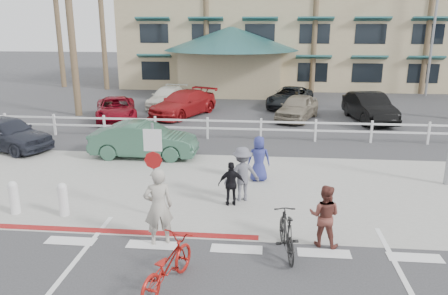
# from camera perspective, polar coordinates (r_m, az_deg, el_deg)

# --- Properties ---
(ground) EXTENTS (140.00, 140.00, 0.00)m
(ground) POSITION_cam_1_polar(r_m,az_deg,el_deg) (9.89, 1.39, -14.87)
(ground) COLOR #333335
(sidewalk_plaza) EXTENTS (22.00, 7.00, 0.01)m
(sidewalk_plaza) POSITION_cam_1_polar(r_m,az_deg,el_deg) (13.93, 2.76, -5.35)
(sidewalk_plaza) COLOR gray
(sidewalk_plaza) RESTS_ON ground
(cross_street) EXTENTS (40.00, 5.00, 0.01)m
(cross_street) POSITION_cam_1_polar(r_m,az_deg,el_deg) (17.72, 3.42, -0.67)
(cross_street) COLOR #333335
(cross_street) RESTS_ON ground
(parking_lot) EXTENTS (50.00, 16.00, 0.01)m
(parking_lot) POSITION_cam_1_polar(r_m,az_deg,el_deg) (26.96, 4.22, 5.09)
(parking_lot) COLOR #333335
(parking_lot) RESTS_ON ground
(curb_red) EXTENTS (7.00, 0.25, 0.02)m
(curb_red) POSITION_cam_1_polar(r_m,az_deg,el_deg) (11.49, -13.51, -10.63)
(curb_red) COLOR maroon
(curb_red) RESTS_ON ground
(rail_fence) EXTENTS (29.40, 0.16, 1.00)m
(rail_fence) POSITION_cam_1_polar(r_m,az_deg,el_deg) (19.51, 5.14, 2.36)
(rail_fence) COLOR silver
(rail_fence) RESTS_ON ground
(building) EXTENTS (28.00, 16.00, 11.30)m
(building) POSITION_cam_1_polar(r_m,az_deg,el_deg) (39.50, 7.94, 16.66)
(building) COLOR tan
(building) RESTS_ON ground
(sign_post) EXTENTS (0.50, 0.10, 2.90)m
(sign_post) POSITION_cam_1_polar(r_m,az_deg,el_deg) (11.63, -9.13, -2.36)
(sign_post) COLOR gray
(sign_post) RESTS_ON ground
(bollard_0) EXTENTS (0.26, 0.26, 0.95)m
(bollard_0) POSITION_cam_1_polar(r_m,az_deg,el_deg) (12.64, -20.27, -6.38)
(bollard_0) COLOR silver
(bollard_0) RESTS_ON ground
(bollard_1) EXTENTS (0.26, 0.26, 0.95)m
(bollard_1) POSITION_cam_1_polar(r_m,az_deg,el_deg) (13.30, -25.74, -5.90)
(bollard_1) COLOR silver
(bollard_1) RESTS_ON ground
(streetlight_1) EXTENTS (0.60, 2.00, 9.50)m
(streetlight_1) POSITION_cam_1_polar(r_m,az_deg,el_deg) (34.42, 25.73, 13.92)
(streetlight_1) COLOR gray
(streetlight_1) RESTS_ON ground
(palm_1) EXTENTS (4.00, 4.00, 13.00)m
(palm_1) POSITION_cam_1_polar(r_m,az_deg,el_deg) (35.79, -15.81, 17.69)
(palm_1) COLOR #1D3F18
(palm_1) RESTS_ON ground
(palm_5) EXTENTS (4.00, 4.00, 13.00)m
(palm_5) POSITION_cam_1_polar(r_m,az_deg,el_deg) (33.67, 11.97, 18.08)
(palm_5) COLOR #1D3F18
(palm_5) RESTS_ON ground
(palm_10) EXTENTS (4.00, 4.00, 12.00)m
(palm_10) POSITION_cam_1_polar(r_m,az_deg,el_deg) (25.77, -19.62, 17.16)
(palm_10) COLOR #1D3F18
(palm_10) RESTS_ON ground
(bike_red) EXTENTS (1.19, 1.99, 0.99)m
(bike_red) POSITION_cam_1_polar(r_m,az_deg,el_deg) (8.93, -7.46, -15.01)
(bike_red) COLOR maroon
(bike_red) RESTS_ON ground
(rider_red) EXTENTS (0.81, 0.67, 1.88)m
(rider_red) POSITION_cam_1_polar(r_m,az_deg,el_deg) (10.37, -8.57, -7.67)
(rider_red) COLOR #A59F92
(rider_red) RESTS_ON ground
(bike_black) EXTENTS (0.71, 1.76, 1.03)m
(bike_black) POSITION_cam_1_polar(r_m,az_deg,el_deg) (10.09, 8.19, -11.03)
(bike_black) COLOR black
(bike_black) RESTS_ON ground
(rider_black) EXTENTS (0.86, 0.76, 1.50)m
(rider_black) POSITION_cam_1_polar(r_m,az_deg,el_deg) (10.52, 12.98, -8.68)
(rider_black) COLOR brown
(rider_black) RESTS_ON ground
(pedestrian_a) EXTENTS (1.19, 0.90, 1.63)m
(pedestrian_a) POSITION_cam_1_polar(r_m,az_deg,el_deg) (12.78, 2.37, -3.48)
(pedestrian_a) COLOR #5B5B66
(pedestrian_a) RESTS_ON ground
(pedestrian_child) EXTENTS (0.81, 0.45, 1.30)m
(pedestrian_child) POSITION_cam_1_polar(r_m,az_deg,el_deg) (12.46, 0.99, -4.79)
(pedestrian_child) COLOR black
(pedestrian_child) RESTS_ON ground
(pedestrian_b) EXTENTS (0.79, 0.56, 1.52)m
(pedestrian_b) POSITION_cam_1_polar(r_m,az_deg,el_deg) (14.41, 4.58, -1.48)
(pedestrian_b) COLOR navy
(pedestrian_b) RESTS_ON ground
(car_white_sedan) EXTENTS (4.12, 1.45, 1.36)m
(car_white_sedan) POSITION_cam_1_polar(r_m,az_deg,el_deg) (17.25, -10.40, 0.95)
(car_white_sedan) COLOR #2F5542
(car_white_sedan) RESTS_ON ground
(car_red_compact) EXTENTS (4.41, 3.04, 1.39)m
(car_red_compact) POSITION_cam_1_polar(r_m,az_deg,el_deg) (20.10, -26.45, 1.71)
(car_red_compact) COLOR #21242E
(car_red_compact) RESTS_ON ground
(lot_car_0) EXTENTS (3.41, 4.87, 1.24)m
(lot_car_0) POSITION_cam_1_polar(r_m,az_deg,el_deg) (24.17, -13.91, 4.89)
(lot_car_0) COLOR maroon
(lot_car_0) RESTS_ON ground
(lot_car_1) EXTENTS (3.79, 5.18, 1.39)m
(lot_car_1) POSITION_cam_1_polar(r_m,az_deg,el_deg) (24.80, -5.34, 5.74)
(lot_car_1) COLOR maroon
(lot_car_1) RESTS_ON ground
(lot_car_2) EXTENTS (2.85, 4.28, 1.35)m
(lot_car_2) POSITION_cam_1_polar(r_m,az_deg,el_deg) (23.99, 9.58, 5.19)
(lot_car_2) COLOR gray
(lot_car_2) RESTS_ON ground
(lot_car_3) EXTENTS (2.24, 4.75, 1.50)m
(lot_car_3) POSITION_cam_1_polar(r_m,az_deg,el_deg) (24.51, 18.46, 5.00)
(lot_car_3) COLOR black
(lot_car_3) RESTS_ON ground
(lot_car_4) EXTENTS (2.13, 4.37, 1.22)m
(lot_car_4) POSITION_cam_1_polar(r_m,az_deg,el_deg) (27.54, -7.40, 6.52)
(lot_car_4) COLOR silver
(lot_car_4) RESTS_ON ground
(lot_car_5) EXTENTS (3.37, 4.92, 1.25)m
(lot_car_5) POSITION_cam_1_polar(r_m,az_deg,el_deg) (27.50, 8.62, 6.49)
(lot_car_5) COLOR black
(lot_car_5) RESTS_ON ground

